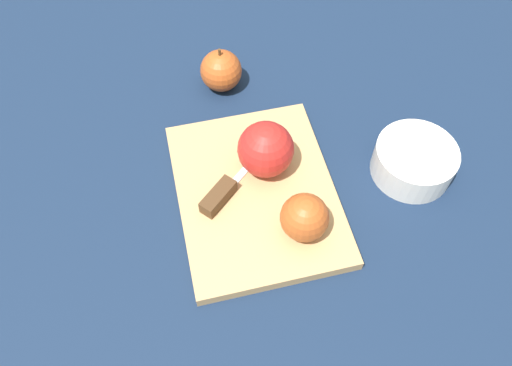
{
  "coord_description": "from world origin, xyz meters",
  "views": [
    {
      "loc": [
        -0.42,
        0.04,
        0.68
      ],
      "look_at": [
        0.0,
        0.0,
        0.04
      ],
      "focal_mm": 35.0,
      "sensor_mm": 36.0,
      "label": 1
    }
  ],
  "objects_px": {
    "apple_half_left": "(304,218)",
    "apple_whole": "(221,71)",
    "apple_half_right": "(266,149)",
    "knife": "(220,195)",
    "bowl": "(414,160)"
  },
  "relations": [
    {
      "from": "apple_whole",
      "to": "bowl",
      "type": "relative_size",
      "value": 0.67
    },
    {
      "from": "bowl",
      "to": "apple_half_right",
      "type": "bearing_deg",
      "value": 85.8
    },
    {
      "from": "apple_half_left",
      "to": "apple_half_right",
      "type": "height_order",
      "value": "apple_half_right"
    },
    {
      "from": "knife",
      "to": "apple_half_right",
      "type": "bearing_deg",
      "value": -13.42
    },
    {
      "from": "apple_half_right",
      "to": "apple_whole",
      "type": "xyz_separation_m",
      "value": [
        0.21,
        0.06,
        -0.03
      ]
    },
    {
      "from": "knife",
      "to": "bowl",
      "type": "bearing_deg",
      "value": -42.84
    },
    {
      "from": "apple_half_left",
      "to": "knife",
      "type": "bearing_deg",
      "value": -79.16
    },
    {
      "from": "apple_half_right",
      "to": "knife",
      "type": "height_order",
      "value": "apple_half_right"
    },
    {
      "from": "apple_half_left",
      "to": "knife",
      "type": "xyz_separation_m",
      "value": [
        0.07,
        0.12,
        -0.02
      ]
    },
    {
      "from": "apple_half_right",
      "to": "bowl",
      "type": "distance_m",
      "value": 0.24
    },
    {
      "from": "knife",
      "to": "apple_whole",
      "type": "distance_m",
      "value": 0.26
    },
    {
      "from": "knife",
      "to": "apple_whole",
      "type": "relative_size",
      "value": 1.41
    },
    {
      "from": "apple_half_right",
      "to": "knife",
      "type": "xyz_separation_m",
      "value": [
        -0.06,
        0.08,
        -0.03
      ]
    },
    {
      "from": "apple_half_left",
      "to": "bowl",
      "type": "distance_m",
      "value": 0.22
    },
    {
      "from": "apple_half_left",
      "to": "apple_whole",
      "type": "relative_size",
      "value": 0.82
    }
  ]
}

